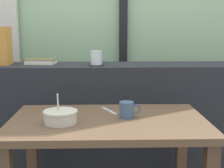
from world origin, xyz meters
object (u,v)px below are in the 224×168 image
Objects in this scene: breakfast_table at (108,141)px; ceramic_mug at (127,110)px; coaster_square at (96,65)px; closed_book at (41,62)px; juice_glass at (96,58)px; fork_utensil at (109,111)px; soup_bowl at (60,117)px.

breakfast_table is 8.99× the size of ceramic_mug.
coaster_square is at bearing 107.19° from ceramic_mug.
coaster_square is at bearing -11.97° from closed_book.
ceramic_mug is at bearing -72.81° from juice_glass.
fork_utensil is (0.47, -0.49, -0.23)m from closed_book.
coaster_square is at bearing 75.50° from fork_utensil.
closed_book reaches higher than ceramic_mug.
coaster_square reaches higher than soup_bowl.
fork_utensil is at bearing -79.29° from juice_glass.
fork_utensil is 0.16m from ceramic_mug.
soup_bowl is 0.33m from fork_utensil.
closed_book reaches higher than soup_bowl.
closed_book is 1.31× the size of soup_bowl.
juice_glass reaches higher than soup_bowl.
juice_glass is 0.43× the size of closed_book.
breakfast_table is 10.16× the size of coaster_square.
soup_bowl is at bearing -163.46° from fork_utensil.
ceramic_mug is (0.17, -0.54, -0.22)m from juice_glass.
closed_book is at bearing 168.03° from coaster_square.
fork_utensil is at bearing 41.75° from soup_bowl.
coaster_square is 0.59m from ceramic_mug.
coaster_square is 0.45× the size of closed_book.
closed_book is 1.31× the size of fork_utensil.
soup_bowl is at bearing -104.90° from coaster_square.
coaster_square is 0.68m from soup_bowl.
closed_book is 0.72m from fork_utensil.
closed_book is (-0.39, 0.08, 0.02)m from coaster_square.
juice_glass is 0.69m from soup_bowl.
juice_glass is 0.61m from ceramic_mug.
juice_glass reaches higher than ceramic_mug.
breakfast_table is at bearing -118.66° from fork_utensil.
breakfast_table is 5.97× the size of fork_utensil.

